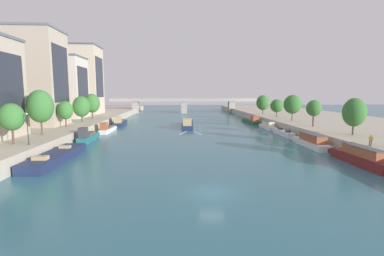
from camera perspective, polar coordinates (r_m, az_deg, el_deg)
name	(u,v)px	position (r m, az deg, el deg)	size (l,w,h in m)	color
ground_plane	(212,192)	(28.66, 4.07, -12.99)	(400.00, 400.00, 0.00)	#2D6070
quay_left	(45,123)	(90.45, -27.83, 0.85)	(36.00, 170.00, 2.29)	#B2A893
quay_right	(325,122)	(93.53, 25.49, 1.16)	(36.00, 170.00, 2.29)	#B2A893
barge_midriver	(188,124)	(80.95, -0.91, 0.84)	(4.02, 18.23, 2.90)	#1E284C
wake_behind_barge	(190,133)	(68.96, -0.36, -1.00)	(5.59, 6.05, 0.03)	#A0CCD6
moored_boat_left_downstream	(56,156)	(45.63, -26.01, -5.21)	(3.64, 16.45, 2.34)	#1E284C
moored_boat_left_far	(88,137)	(60.64, -20.51, -1.67)	(2.19, 10.51, 3.24)	#23666B
moored_boat_left_upstream	(107,129)	(73.23, -16.91, -0.20)	(2.27, 10.70, 2.75)	silver
moored_boat_left_end	(120,122)	(87.93, -14.51, 1.13)	(3.06, 13.05, 2.96)	#1E284C
moored_boat_right_midway	(360,157)	(44.95, 31.10, -5.08)	(2.17, 11.89, 2.67)	maroon
moored_boat_right_lone	(311,141)	(55.85, 23.19, -2.47)	(2.41, 11.69, 2.52)	silver
moored_boat_right_near	(283,133)	(68.61, 18.13, -0.92)	(1.78, 10.57, 2.20)	silver
moored_boat_right_gap_after	(268,125)	(79.24, 15.22, 0.52)	(1.90, 9.99, 2.35)	silver
moored_boat_right_upstream	(251,121)	(92.78, 12.06, 1.46)	(3.03, 13.49, 2.73)	#235633
tree_left_past_mid	(12,117)	(48.72, -32.98, 1.88)	(3.49, 3.49, 6.08)	brown
tree_left_far	(40,106)	(56.78, -28.61, 3.91)	(4.52, 4.52, 8.12)	brown
tree_left_by_lamp	(65,110)	(68.14, -24.50, 3.32)	(3.28, 3.28, 5.76)	brown
tree_left_end_of_row	(81,107)	(77.18, -21.68, 4.09)	(4.36, 4.36, 6.72)	brown
tree_left_midway	(92,103)	(86.59, -19.79, 4.79)	(4.49, 4.49, 7.30)	brown
tree_right_third	(354,112)	(57.89, 30.26, 2.78)	(3.97, 3.97, 6.68)	brown
tree_right_second	(314,108)	(68.83, 23.67, 3.71)	(3.34, 3.34, 5.94)	brown
tree_right_nearest	(293,104)	(80.36, 19.88, 4.56)	(4.69, 4.69, 7.00)	brown
tree_right_distant	(277,106)	(91.30, 16.97, 4.35)	(4.03, 4.03, 5.55)	brown
tree_right_midway	(263,103)	(103.41, 14.31, 5.03)	(4.69, 4.69, 6.71)	brown
lamppost_left_bank	(28,127)	(47.13, -30.59, 0.10)	(0.28, 0.28, 4.70)	black
building_left_middle	(28,78)	(75.20, -30.60, 8.86)	(15.56, 10.83, 22.05)	#B2A38E
building_left_far_end	(65,87)	(94.32, -24.63, 7.61)	(11.61, 11.96, 18.56)	beige
building_left_corner	(82,80)	(109.60, -21.60, 9.12)	(13.01, 12.20, 24.30)	beige
bridge_far	(184,103)	(135.96, -1.66, 5.04)	(70.58, 4.40, 7.17)	#9E998E
person_on_quay	(371,140)	(47.23, 32.73, -2.05)	(0.40, 0.40, 1.62)	#473D33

